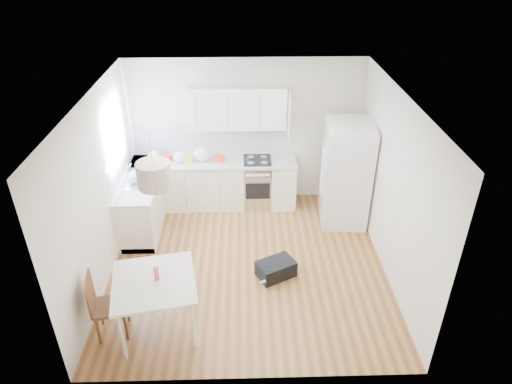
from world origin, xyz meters
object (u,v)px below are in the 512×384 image
refrigerator (347,173)px  dining_table (154,286)px  dining_chair (110,305)px  gym_bag (276,269)px

refrigerator → dining_table: 3.87m
dining_chair → gym_bag: (2.18, 1.05, -0.34)m
dining_table → gym_bag: bearing=21.2°
refrigerator → dining_chair: bearing=-139.5°
dining_chair → dining_table: bearing=-3.1°
dining_chair → refrigerator: bearing=27.2°
refrigerator → gym_bag: bearing=-126.4°
refrigerator → gym_bag: size_ratio=3.33×
dining_table → gym_bag: size_ratio=2.15×
dining_chair → gym_bag: 2.44m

